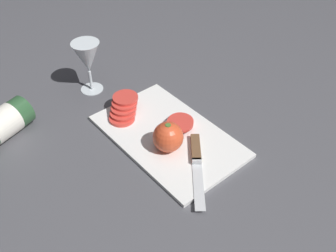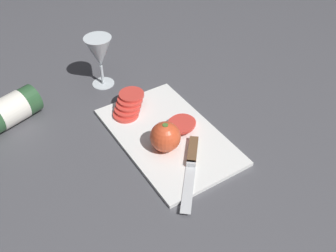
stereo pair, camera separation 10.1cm
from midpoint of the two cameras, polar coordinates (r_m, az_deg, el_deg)
ground_plane at (r=1.05m, az=5.05°, el=-1.57°), size 3.00×3.00×0.00m
cutting_board at (r=1.04m, az=2.80°, el=-1.59°), size 0.40×0.24×0.01m
wine_bottle at (r=1.12m, az=-20.68°, el=1.39°), size 0.15×0.32×0.08m
wine_glass at (r=1.18m, az=-7.49°, el=10.28°), size 0.08×0.08×0.16m
whole_tomato at (r=0.97m, az=2.60°, el=-1.71°), size 0.08×0.08×0.08m
knife at (r=0.97m, az=6.47°, el=-4.77°), size 0.19×0.17×0.01m
tomato_slice_stack_near at (r=1.10m, az=-3.12°, el=3.05°), size 0.11×0.11×0.04m
tomato_slice_stack_far at (r=1.05m, az=4.77°, el=0.21°), size 0.09×0.09×0.02m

